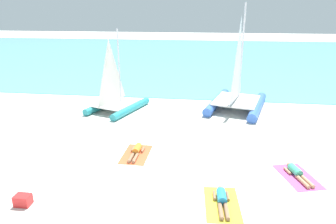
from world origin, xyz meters
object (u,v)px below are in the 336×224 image
towel_middle (222,204)px  towel_right (298,177)px  sunbather_left (136,151)px  sunbather_middle (222,199)px  towel_left (136,154)px  sailboat_blue (237,94)px  sailboat_teal (116,99)px  cooler_box (23,200)px  sunbather_right (297,173)px

towel_middle → towel_right: bearing=35.5°
sunbather_left → sunbather_middle: same height
towel_left → sunbather_middle: bearing=-40.1°
towel_left → sunbather_middle: sunbather_middle is taller
towel_middle → towel_right: (2.88, 2.06, 0.00)m
sailboat_blue → sailboat_teal: bearing=-155.3°
towel_left → sunbather_left: size_ratio=1.22×
cooler_box → sunbather_left: bearing=55.1°
towel_right → sunbather_right: sunbather_right is taller
sailboat_blue → towel_middle: (-1.24, -9.94, -0.93)m
sailboat_blue → towel_left: 8.44m
sunbather_left → towel_left: bearing=-90.0°
sunbather_middle → cooler_box: bearing=-175.2°
sailboat_blue → towel_right: size_ratio=3.32×
sailboat_blue → towel_left: sailboat_blue is taller
cooler_box → sailboat_teal: bearing=88.6°
sailboat_blue → towel_left: bearing=-109.5°
sailboat_teal → sunbather_middle: bearing=-35.7°
sailboat_teal → cooler_box: (-0.24, -9.59, -0.55)m
sunbather_middle → towel_left: bearing=136.3°
sunbather_left → sunbather_right: size_ratio=1.01×
sailboat_teal → sunbather_middle: (6.10, -8.66, -0.59)m
sunbather_right → cooler_box: size_ratio=3.09×
sunbather_left → towel_middle: size_ratio=0.82×
towel_left → cooler_box: cooler_box is taller
towel_middle → cooler_box: (-6.34, -0.87, 0.17)m
sailboat_blue → sailboat_teal: sailboat_blue is taller
cooler_box → towel_left: bearing=54.6°
towel_left → sunbather_left: 0.14m
sunbather_left → cooler_box: cooler_box is taller
towel_right → sunbather_right: 0.14m
sunbather_right → sailboat_blue: bearing=85.4°
sailboat_blue → sunbather_middle: (-1.24, -9.87, -0.81)m
towel_right → sunbather_middle: bearing=-145.4°
towel_middle → sunbather_middle: 0.14m
towel_middle → sunbather_middle: (-0.00, 0.07, 0.13)m
sunbather_middle → towel_right: 3.51m
towel_middle → towel_left: bearing=139.4°
sunbather_middle → sunbather_right: 3.53m
sunbather_middle → cooler_box: size_ratio=3.13×
towel_left → sunbather_middle: 4.64m
sailboat_blue → sunbather_left: sailboat_blue is taller
sunbather_left → sunbather_middle: size_ratio=1.00×
sailboat_blue → towel_right: 8.10m
towel_left → towel_right: 6.51m
towel_right → sailboat_teal: bearing=143.4°
towel_middle → sunbather_middle: sunbather_middle is taller
sailboat_teal → sunbather_middle: size_ratio=3.11×
towel_left → sunbather_right: sunbather_right is taller
sailboat_teal → cooler_box: size_ratio=9.75×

